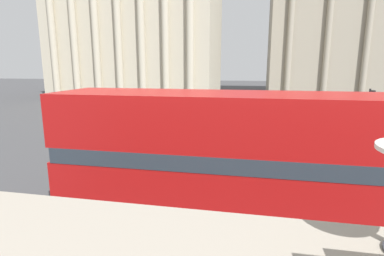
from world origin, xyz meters
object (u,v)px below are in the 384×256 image
object	(u,v)px
traffic_light_near	(120,125)
traffic_light_mid	(369,108)
plaza_building_left	(139,23)
plaza_building_right	(358,19)
car_black	(354,116)
double_decker_bus	(238,157)
pedestrian_grey	(342,133)
pedestrian_white	(353,106)

from	to	relation	value
traffic_light_near	traffic_light_mid	world-z (taller)	traffic_light_mid
traffic_light_near	traffic_light_mid	size ratio (longest dim) A/B	0.98
plaza_building_left	traffic_light_mid	size ratio (longest dim) A/B	6.86
plaza_building_right	traffic_light_near	xyz separation A→B (m)	(-22.39, -42.70, -10.07)
traffic_light_mid	car_black	xyz separation A→B (m)	(1.28, 6.71, -1.61)
double_decker_bus	pedestrian_grey	xyz separation A→B (m)	(5.68, 10.15, -1.30)
traffic_light_mid	car_black	bearing A→B (deg)	79.21
plaza_building_left	traffic_light_mid	xyz separation A→B (m)	(24.40, -24.08, -8.94)
plaza_building_right	traffic_light_near	size ratio (longest dim) A/B	8.17
double_decker_bus	car_black	distance (m)	20.93
traffic_light_near	pedestrian_white	bearing A→B (deg)	51.17
pedestrian_white	pedestrian_grey	size ratio (longest dim) A/B	0.96
plaza_building_right	traffic_light_mid	size ratio (longest dim) A/B	7.98
pedestrian_white	plaza_building_left	bearing A→B (deg)	-2.15
traffic_light_mid	car_black	distance (m)	7.01
plaza_building_right	car_black	size ratio (longest dim) A/B	6.68
traffic_light_mid	pedestrian_white	xyz separation A→B (m)	(2.67, 11.84, -1.34)
plaza_building_right	traffic_light_near	distance (m)	49.26
double_decker_bus	car_black	bearing A→B (deg)	60.63
plaza_building_left	plaza_building_right	distance (m)	35.16
plaza_building_left	pedestrian_white	bearing A→B (deg)	-24.33
double_decker_bus	plaza_building_right	size ratio (longest dim) A/B	0.38
traffic_light_near	traffic_light_mid	distance (m)	15.52
pedestrian_grey	car_black	bearing A→B (deg)	-156.35
plaza_building_left	car_black	xyz separation A→B (m)	(25.68, -17.38, -10.55)
traffic_light_near	traffic_light_mid	bearing A→B (deg)	31.03
plaza_building_right	pedestrian_white	xyz separation A→B (m)	(-6.42, -22.86, -11.37)
car_black	pedestrian_grey	xyz separation A→B (m)	(-3.31, -8.68, 0.31)
traffic_light_mid	pedestrian_grey	world-z (taller)	traffic_light_mid
pedestrian_white	double_decker_bus	bearing A→B (deg)	88.75
car_black	plaza_building_left	bearing A→B (deg)	159.62
traffic_light_near	car_black	size ratio (longest dim) A/B	0.82
plaza_building_right	traffic_light_mid	world-z (taller)	plaza_building_right
car_black	pedestrian_white	distance (m)	5.33
plaza_building_left	car_black	world-z (taller)	plaza_building_left
plaza_building_right	pedestrian_grey	bearing A→B (deg)	-106.88
pedestrian_grey	traffic_light_mid	bearing A→B (deg)	178.71
car_black	pedestrian_grey	distance (m)	9.30
traffic_light_mid	plaza_building_left	bearing A→B (deg)	135.38
double_decker_bus	plaza_building_left	world-z (taller)	plaza_building_left
traffic_light_near	pedestrian_white	distance (m)	25.50
plaza_building_left	car_black	size ratio (longest dim) A/B	5.74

